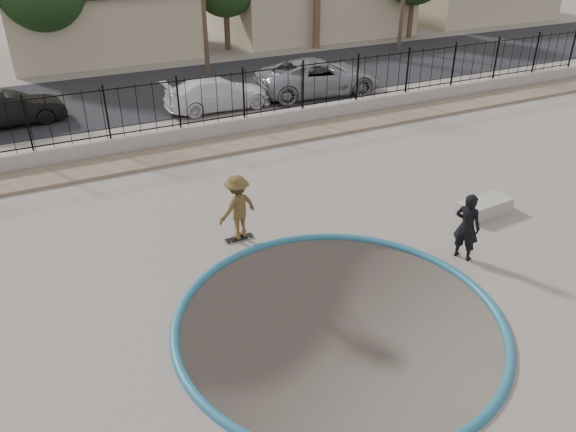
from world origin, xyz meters
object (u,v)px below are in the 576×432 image
(concrete_ledge, at_px, (484,207))
(car_d, at_px, (319,77))
(car_c, at_px, (218,93))
(skater, at_px, (238,210))
(car_b, at_px, (10,109))
(videographer, at_px, (467,227))
(skateboard, at_px, (239,238))

(concrete_ledge, bearing_deg, car_d, 83.81)
(concrete_ledge, bearing_deg, car_c, 106.37)
(car_c, distance_m, car_d, 4.88)
(skater, relative_size, car_b, 0.43)
(car_b, distance_m, car_d, 13.00)
(videographer, xyz_separation_m, car_c, (-1.45, 13.62, -0.18))
(skater, relative_size, skateboard, 2.30)
(skateboard, xyz_separation_m, car_c, (3.22, 10.40, 0.64))
(videographer, relative_size, concrete_ledge, 1.09)
(concrete_ledge, distance_m, car_c, 12.64)
(skater, relative_size, car_c, 0.38)
(car_b, bearing_deg, car_c, -105.98)
(videographer, bearing_deg, car_c, -18.96)
(videographer, relative_size, car_d, 0.31)
(car_b, relative_size, car_d, 0.70)
(videographer, bearing_deg, car_d, -39.15)
(skateboard, distance_m, videographer, 5.73)
(skater, bearing_deg, concrete_ledge, 147.35)
(skateboard, distance_m, concrete_ledge, 6.99)
(skateboard, relative_size, car_d, 0.13)
(skateboard, height_order, car_c, car_c)
(concrete_ledge, bearing_deg, videographer, -144.51)
(concrete_ledge, bearing_deg, skater, 165.77)
(car_b, xyz_separation_m, car_c, (8.03, -1.60, -0.00))
(car_d, bearing_deg, concrete_ledge, 178.62)
(skateboard, bearing_deg, concrete_ledge, -15.95)
(skater, xyz_separation_m, car_b, (-4.81, 12.00, -0.17))
(car_b, bearing_deg, skater, -162.85)
(concrete_ledge, xyz_separation_m, car_d, (1.31, 12.12, 0.63))
(car_c, bearing_deg, car_b, 79.15)
(skater, bearing_deg, car_d, -146.30)
(concrete_ledge, relative_size, car_d, 0.28)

